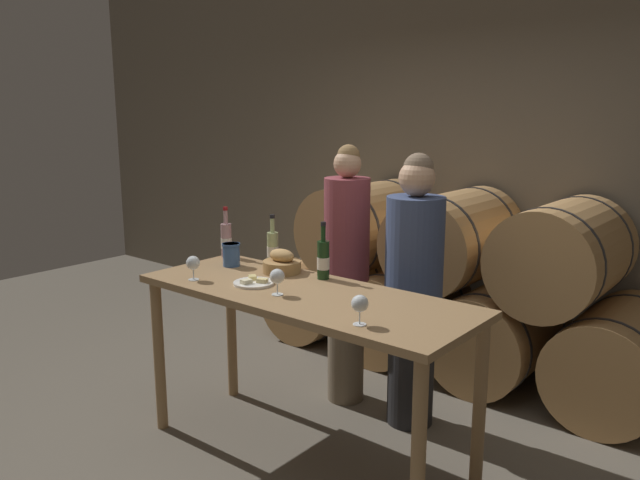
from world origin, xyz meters
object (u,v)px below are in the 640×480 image
(person_left, at_px, (346,272))
(wine_glass_center, at_px, (360,304))
(wine_bottle_red, at_px, (323,259))
(wine_bottle_white, at_px, (273,248))
(tasting_table, at_px, (303,314))
(wine_bottle_rose, at_px, (226,240))
(wine_glass_far_left, at_px, (193,263))
(wine_glass_left, at_px, (277,277))
(bread_basket, at_px, (282,264))
(person_right, at_px, (413,290))
(cheese_plate, at_px, (254,282))
(blue_crock, at_px, (231,254))

(person_left, xyz_separation_m, wine_glass_center, (0.79, -0.95, 0.19))
(wine_bottle_red, relative_size, wine_bottle_white, 1.04)
(tasting_table, bearing_deg, wine_bottle_red, 105.89)
(tasting_table, distance_m, wine_bottle_red, 0.36)
(wine_bottle_rose, distance_m, wine_glass_far_left, 0.56)
(person_left, distance_m, wine_glass_left, 0.89)
(wine_bottle_red, relative_size, bread_basket, 1.45)
(person_left, xyz_separation_m, wine_bottle_rose, (-0.62, -0.45, 0.20))
(wine_glass_far_left, bearing_deg, wine_bottle_rose, 118.80)
(person_left, height_order, wine_bottle_rose, person_left)
(wine_bottle_red, distance_m, bread_basket, 0.28)
(wine_bottle_rose, bearing_deg, wine_glass_left, -26.17)
(person_right, height_order, bread_basket, person_right)
(tasting_table, height_order, wine_bottle_white, wine_bottle_white)
(cheese_plate, bearing_deg, wine_glass_far_left, -154.95)
(person_right, distance_m, bread_basket, 0.79)
(tasting_table, relative_size, bread_basket, 8.42)
(blue_crock, bearing_deg, person_right, 32.67)
(wine_glass_center, bearing_deg, cheese_plate, 168.82)
(person_right, height_order, wine_bottle_rose, person_right)
(blue_crock, xyz_separation_m, wine_glass_center, (1.21, -0.36, 0.02))
(wine_bottle_red, bearing_deg, wine_bottle_rose, 178.82)
(tasting_table, xyz_separation_m, wine_bottle_white, (-0.51, 0.31, 0.23))
(wine_bottle_rose, height_order, wine_glass_far_left, wine_bottle_rose)
(wine_bottle_rose, bearing_deg, bread_basket, -6.49)
(wine_bottle_white, relative_size, bread_basket, 1.39)
(wine_bottle_white, xyz_separation_m, blue_crock, (-0.18, -0.18, -0.03))
(wine_bottle_white, relative_size, blue_crock, 2.24)
(wine_bottle_rose, bearing_deg, wine_bottle_red, -1.18)
(wine_bottle_white, distance_m, wine_glass_left, 0.63)
(wine_bottle_white, bearing_deg, wine_glass_left, -44.39)
(tasting_table, height_order, blue_crock, blue_crock)
(tasting_table, distance_m, wine_bottle_rose, 0.95)
(bread_basket, height_order, wine_glass_left, bread_basket)
(wine_glass_far_left, distance_m, wine_glass_left, 0.56)
(wine_glass_center, bearing_deg, wine_bottle_white, 152.51)
(wine_bottle_rose, distance_m, wine_glass_center, 1.50)
(person_left, distance_m, person_right, 0.49)
(person_left, relative_size, wine_bottle_rose, 5.16)
(wine_glass_left, bearing_deg, person_right, 70.93)
(person_right, relative_size, wine_bottle_red, 5.08)
(bread_basket, distance_m, cheese_plate, 0.29)
(tasting_table, relative_size, person_left, 1.12)
(wine_glass_left, bearing_deg, bread_basket, 129.73)
(wine_glass_left, bearing_deg, cheese_plate, 165.18)
(person_left, xyz_separation_m, wine_glass_left, (0.20, -0.85, 0.19))
(bread_basket, bearing_deg, wine_glass_center, -26.94)
(bread_basket, relative_size, wine_glass_far_left, 1.63)
(tasting_table, xyz_separation_m, bread_basket, (-0.35, 0.21, 0.18))
(bread_basket, bearing_deg, cheese_plate, -79.51)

